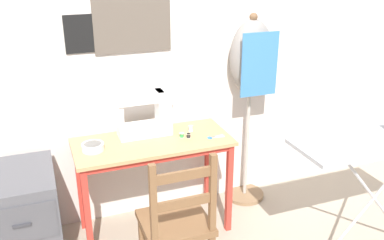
# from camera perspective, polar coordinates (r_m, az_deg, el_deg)

# --- Properties ---
(wall_back) EXTENTS (10.00, 0.07, 2.55)m
(wall_back) POSITION_cam_1_polar(r_m,az_deg,el_deg) (3.04, -7.22, 9.18)
(wall_back) COLOR silver
(wall_back) RESTS_ON ground_plane
(sewing_table) EXTENTS (1.07, 0.48, 0.72)m
(sewing_table) POSITION_cam_1_polar(r_m,az_deg,el_deg) (2.97, -5.15, -4.60)
(sewing_table) COLOR tan
(sewing_table) RESTS_ON ground_plane
(sewing_machine) EXTENTS (0.38, 0.15, 0.34)m
(sewing_machine) POSITION_cam_1_polar(r_m,az_deg,el_deg) (2.98, -5.97, 0.71)
(sewing_machine) COLOR white
(sewing_machine) RESTS_ON sewing_table
(fabric_bowl) EXTENTS (0.14, 0.14, 0.05)m
(fabric_bowl) POSITION_cam_1_polar(r_m,az_deg,el_deg) (2.85, -13.08, -3.49)
(fabric_bowl) COLOR silver
(fabric_bowl) RESTS_ON sewing_table
(scissors) EXTENTS (0.12, 0.04, 0.01)m
(scissors) POSITION_cam_1_polar(r_m,az_deg,el_deg) (2.97, 2.83, -2.32)
(scissors) COLOR silver
(scissors) RESTS_ON sewing_table
(thread_spool_near_machine) EXTENTS (0.03, 0.03, 0.03)m
(thread_spool_near_machine) POSITION_cam_1_polar(r_m,az_deg,el_deg) (2.96, -1.38, -2.05)
(thread_spool_near_machine) COLOR green
(thread_spool_near_machine) RESTS_ON sewing_table
(thread_spool_mid_table) EXTENTS (0.03, 0.03, 0.03)m
(thread_spool_mid_table) POSITION_cam_1_polar(r_m,az_deg,el_deg) (2.95, -0.46, -2.11)
(thread_spool_mid_table) COLOR black
(thread_spool_mid_table) RESTS_ON sewing_table
(thread_spool_far_edge) EXTENTS (0.04, 0.04, 0.04)m
(thread_spool_far_edge) POSITION_cam_1_polar(r_m,az_deg,el_deg) (3.06, -0.19, -1.12)
(thread_spool_far_edge) COLOR silver
(thread_spool_far_edge) RESTS_ON sewing_table
(wooden_chair) EXTENTS (0.40, 0.38, 0.92)m
(wooden_chair) POSITION_cam_1_polar(r_m,az_deg,el_deg) (2.59, -2.05, -13.69)
(wooden_chair) COLOR brown
(wooden_chair) RESTS_ON ground_plane
(filing_cabinet) EXTENTS (0.42, 0.57, 0.67)m
(filing_cabinet) POSITION_cam_1_polar(r_m,az_deg,el_deg) (2.98, -21.37, -12.28)
(filing_cabinet) COLOR #4C4C51
(filing_cabinet) RESTS_ON ground_plane
(dress_form) EXTENTS (0.34, 0.32, 1.51)m
(dress_form) POSITION_cam_1_polar(r_m,az_deg,el_deg) (3.24, 7.89, 6.93)
(dress_form) COLOR #846647
(dress_form) RESTS_ON ground_plane
(ironing_board) EXTENTS (1.19, 0.38, 0.87)m
(ironing_board) POSITION_cam_1_polar(r_m,az_deg,el_deg) (2.91, 24.24, -2.80)
(ironing_board) COLOR #ADB2B7
(ironing_board) RESTS_ON ground_plane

